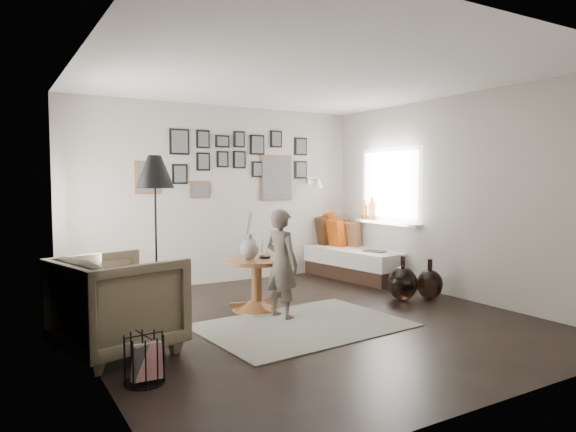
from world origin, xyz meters
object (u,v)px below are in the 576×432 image
pedestal_table (257,286)px  magazine_basket (144,359)px  daybed (348,256)px  vase (250,245)px  floor_lamp (155,178)px  demijohn_large (403,283)px  armchair (118,304)px  child (282,264)px  demijohn_small (430,284)px

pedestal_table → magazine_basket: size_ratio=2.10×
daybed → magazine_basket: (-3.99, -2.74, -0.13)m
pedestal_table → magazine_basket: bearing=-138.6°
pedestal_table → vase: (-0.08, 0.02, 0.49)m
pedestal_table → magazine_basket: pedestal_table is taller
floor_lamp → demijohn_large: (2.89, -0.80, -1.32)m
vase → daybed: size_ratio=0.26×
armchair → child: child is taller
child → vase: bearing=2.8°
vase → child: 0.52m
demijohn_small → daybed: bearing=86.2°
floor_lamp → demijohn_large: bearing=-15.4°
pedestal_table → demijohn_large: pedestal_table is taller
armchair → floor_lamp: size_ratio=0.53×
pedestal_table → vase: 0.50m
daybed → demijohn_large: size_ratio=3.78×
vase → armchair: vase is taller
magazine_basket → demijohn_small: (3.86, 0.87, 0.01)m
magazine_basket → demijohn_large: demijohn_large is taller
armchair → magazine_basket: (0.02, -0.79, -0.25)m
armchair → demijohn_large: size_ratio=1.70×
pedestal_table → magazine_basket: (-1.71, -1.51, -0.10)m
vase → daybed: vase is taller
vase → demijohn_large: bearing=-15.9°
pedestal_table → daybed: 2.58m
child → floor_lamp: bearing=42.2°
pedestal_table → demijohn_large: size_ratio=1.36×
demijohn_large → floor_lamp: bearing=164.6°
floor_lamp → demijohn_large: 3.28m
armchair → demijohn_small: 3.89m
vase → magazine_basket: (-1.63, -1.53, -0.59)m
floor_lamp → demijohn_small: bearing=-15.8°
daybed → demijohn_small: daybed is taller
vase → daybed: 2.69m
armchair → demijohn_small: armchair is taller
vase → child: child is taller
floor_lamp → demijohn_large: size_ratio=3.17×
vase → demijohn_small: 2.39m
armchair → demijohn_large: (3.53, 0.20, -0.22)m
daybed → magazine_basket: size_ratio=5.82×
pedestal_table → daybed: size_ratio=0.36×
vase → demijohn_small: bearing=-16.4°
armchair → daybed: bearing=-79.8°
pedestal_table → daybed: bearing=28.4°
vase → magazine_basket: vase is taller
daybed → demijohn_small: (-0.12, -1.87, -0.12)m
daybed → magazine_basket: bearing=-154.0°
daybed → magazine_basket: daybed is taller
pedestal_table → child: size_ratio=0.64×
daybed → floor_lamp: (-3.37, -0.95, 1.23)m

